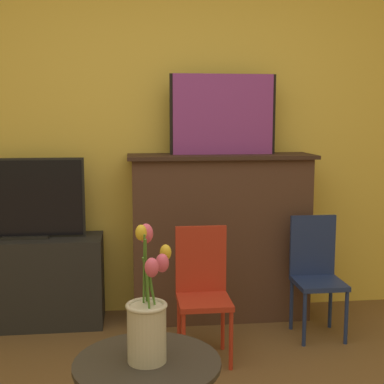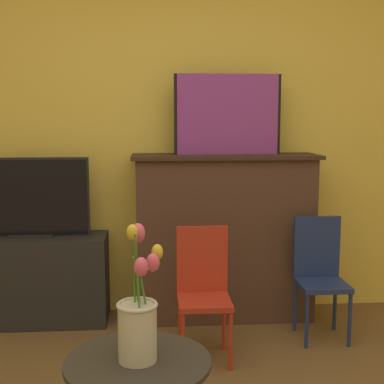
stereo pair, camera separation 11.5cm
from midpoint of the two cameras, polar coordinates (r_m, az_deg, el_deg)
name	(u,v)px [view 1 (the left image)]	position (r m, az deg, el deg)	size (l,w,h in m)	color
wall_back	(169,122)	(3.79, -3.38, 7.41)	(8.00, 0.06, 2.70)	#EAC651
fireplace_mantel	(220,235)	(3.71, 2.12, -4.56)	(1.26, 0.39, 1.14)	#4C3328
painting	(223,114)	(3.62, 2.42, 8.27)	(0.72, 0.03, 0.54)	black
tv_stand	(28,282)	(3.79, -17.92, -9.09)	(0.99, 0.35, 0.60)	#232326
tv_monitor	(25,200)	(3.68, -18.27, -0.77)	(0.77, 0.12, 0.53)	black
chair_red	(203,286)	(3.13, 0.06, -9.98)	(0.30, 0.30, 0.76)	#B22D1E
chair_blue	(316,269)	(3.53, 12.16, -8.06)	(0.30, 0.30, 0.76)	navy
vase_tulips	(148,319)	(2.12, -6.35, -13.28)	(0.18, 0.22, 0.53)	beige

